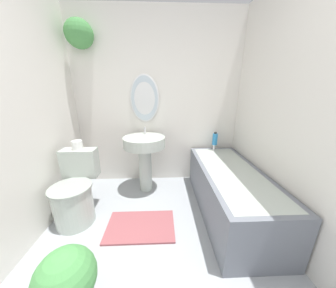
{
  "coord_description": "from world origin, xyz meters",
  "views": [
    {
      "loc": [
        0.04,
        -0.16,
        1.36
      ],
      "look_at": [
        0.11,
        1.44,
        0.86
      ],
      "focal_mm": 18.0,
      "sensor_mm": 36.0,
      "label": 1
    }
  ],
  "objects_px": {
    "toilet": "(75,194)",
    "pedestal_sink": "(145,151)",
    "bathtub": "(229,190)",
    "toilet_paper_roll": "(77,145)",
    "shampoo_bottle": "(215,139)",
    "potted_plant": "(67,282)"
  },
  "relations": [
    {
      "from": "toilet",
      "to": "potted_plant",
      "type": "relative_size",
      "value": 1.57
    },
    {
      "from": "pedestal_sink",
      "to": "toilet_paper_roll",
      "type": "relative_size",
      "value": 8.03
    },
    {
      "from": "pedestal_sink",
      "to": "bathtub",
      "type": "relative_size",
      "value": 0.58
    },
    {
      "from": "bathtub",
      "to": "shampoo_bottle",
      "type": "xyz_separation_m",
      "value": [
        0.01,
        0.69,
        0.41
      ]
    },
    {
      "from": "toilet",
      "to": "pedestal_sink",
      "type": "bearing_deg",
      "value": 38.07
    },
    {
      "from": "bathtub",
      "to": "toilet_paper_roll",
      "type": "distance_m",
      "value": 1.79
    },
    {
      "from": "toilet",
      "to": "shampoo_bottle",
      "type": "relative_size",
      "value": 3.92
    },
    {
      "from": "toilet",
      "to": "pedestal_sink",
      "type": "height_order",
      "value": "pedestal_sink"
    },
    {
      "from": "bathtub",
      "to": "pedestal_sink",
      "type": "bearing_deg",
      "value": 153.64
    },
    {
      "from": "pedestal_sink",
      "to": "shampoo_bottle",
      "type": "height_order",
      "value": "pedestal_sink"
    },
    {
      "from": "potted_plant",
      "to": "shampoo_bottle",
      "type": "bearing_deg",
      "value": 49.58
    },
    {
      "from": "toilet",
      "to": "shampoo_bottle",
      "type": "xyz_separation_m",
      "value": [
        1.72,
        0.74,
        0.38
      ]
    },
    {
      "from": "toilet",
      "to": "potted_plant",
      "type": "distance_m",
      "value": 0.93
    },
    {
      "from": "pedestal_sink",
      "to": "toilet_paper_roll",
      "type": "height_order",
      "value": "pedestal_sink"
    },
    {
      "from": "pedestal_sink",
      "to": "potted_plant",
      "type": "bearing_deg",
      "value": -103.99
    },
    {
      "from": "toilet",
      "to": "bathtub",
      "type": "relative_size",
      "value": 0.48
    },
    {
      "from": "bathtub",
      "to": "toilet_paper_roll",
      "type": "xyz_separation_m",
      "value": [
        -1.71,
        0.15,
        0.51
      ]
    },
    {
      "from": "toilet",
      "to": "toilet_paper_roll",
      "type": "bearing_deg",
      "value": 90.0
    },
    {
      "from": "bathtub",
      "to": "shampoo_bottle",
      "type": "relative_size",
      "value": 8.09
    },
    {
      "from": "bathtub",
      "to": "toilet_paper_roll",
      "type": "height_order",
      "value": "toilet_paper_roll"
    },
    {
      "from": "toilet",
      "to": "pedestal_sink",
      "type": "relative_size",
      "value": 0.84
    },
    {
      "from": "toilet",
      "to": "bathtub",
      "type": "xyz_separation_m",
      "value": [
        1.71,
        0.06,
        -0.03
      ]
    }
  ]
}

